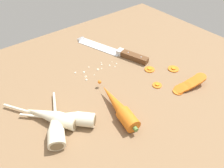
{
  "coord_description": "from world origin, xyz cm",
  "views": [
    {
      "loc": [
        -31.29,
        -41.74,
        46.92
      ],
      "look_at": [
        0.0,
        -2.0,
        1.5
      ],
      "focal_mm": 33.29,
      "sensor_mm": 36.0,
      "label": 1
    }
  ],
  "objects_px": {
    "whole_carrot": "(119,107)",
    "parsnip_mid_right": "(51,116)",
    "parsnip_mid_left": "(70,118)",
    "chefs_knife": "(108,49)",
    "parsnip_back": "(55,126)",
    "carrot_slice_stray_near": "(150,69)",
    "carrot_slice_stray_mid": "(173,69)",
    "parsnip_front": "(56,125)",
    "carrot_slice_stack": "(190,84)",
    "carrot_slice_stray_far": "(157,85)"
  },
  "relations": [
    {
      "from": "parsnip_mid_left",
      "to": "carrot_slice_stray_mid",
      "type": "distance_m",
      "value": 0.42
    },
    {
      "from": "carrot_slice_stray_mid",
      "to": "carrot_slice_stray_far",
      "type": "bearing_deg",
      "value": -167.93
    },
    {
      "from": "parsnip_mid_right",
      "to": "carrot_slice_stray_far",
      "type": "distance_m",
      "value": 0.35
    },
    {
      "from": "whole_carrot",
      "to": "parsnip_mid_right",
      "type": "bearing_deg",
      "value": 152.01
    },
    {
      "from": "parsnip_back",
      "to": "carrot_slice_stray_near",
      "type": "relative_size",
      "value": 4.99
    },
    {
      "from": "parsnip_mid_right",
      "to": "carrot_slice_stray_mid",
      "type": "height_order",
      "value": "parsnip_mid_right"
    },
    {
      "from": "carrot_slice_stack",
      "to": "carrot_slice_stray_far",
      "type": "relative_size",
      "value": 4.01
    },
    {
      "from": "chefs_knife",
      "to": "parsnip_back",
      "type": "xyz_separation_m",
      "value": [
        -0.35,
        -0.23,
        0.01
      ]
    },
    {
      "from": "parsnip_mid_left",
      "to": "parsnip_mid_right",
      "type": "height_order",
      "value": "same"
    },
    {
      "from": "parsnip_front",
      "to": "carrot_slice_stray_far",
      "type": "distance_m",
      "value": 0.35
    },
    {
      "from": "carrot_slice_stack",
      "to": "carrot_slice_stray_mid",
      "type": "distance_m",
      "value": 0.1
    },
    {
      "from": "chefs_knife",
      "to": "carrot_slice_stray_near",
      "type": "distance_m",
      "value": 0.2
    },
    {
      "from": "parsnip_front",
      "to": "parsnip_mid_right",
      "type": "bearing_deg",
      "value": 87.33
    },
    {
      "from": "parsnip_back",
      "to": "carrot_slice_stray_far",
      "type": "height_order",
      "value": "parsnip_back"
    },
    {
      "from": "parsnip_front",
      "to": "carrot_slice_stray_far",
      "type": "xyz_separation_m",
      "value": [
        0.35,
        -0.05,
        -0.02
      ]
    },
    {
      "from": "parsnip_front",
      "to": "parsnip_back",
      "type": "relative_size",
      "value": 1.06
    },
    {
      "from": "parsnip_front",
      "to": "parsnip_mid_right",
      "type": "distance_m",
      "value": 0.04
    },
    {
      "from": "parsnip_mid_left",
      "to": "carrot_slice_stray_far",
      "type": "height_order",
      "value": "parsnip_mid_left"
    },
    {
      "from": "parsnip_mid_left",
      "to": "carrot_slice_stack",
      "type": "distance_m",
      "value": 0.4
    },
    {
      "from": "carrot_slice_stray_mid",
      "to": "carrot_slice_stray_near",
      "type": "bearing_deg",
      "value": 143.67
    },
    {
      "from": "whole_carrot",
      "to": "parsnip_mid_right",
      "type": "height_order",
      "value": "whole_carrot"
    },
    {
      "from": "chefs_knife",
      "to": "parsnip_back",
      "type": "distance_m",
      "value": 0.42
    },
    {
      "from": "parsnip_mid_right",
      "to": "parsnip_back",
      "type": "distance_m",
      "value": 0.04
    },
    {
      "from": "parsnip_front",
      "to": "carrot_slice_stray_mid",
      "type": "xyz_separation_m",
      "value": [
        0.46,
        -0.02,
        -0.02
      ]
    },
    {
      "from": "parsnip_mid_left",
      "to": "carrot_slice_stray_near",
      "type": "distance_m",
      "value": 0.35
    },
    {
      "from": "parsnip_front",
      "to": "carrot_slice_stack",
      "type": "distance_m",
      "value": 0.44
    },
    {
      "from": "parsnip_front",
      "to": "parsnip_back",
      "type": "xyz_separation_m",
      "value": [
        -0.0,
        -0.0,
        0.0
      ]
    },
    {
      "from": "parsnip_back",
      "to": "carrot_slice_stray_mid",
      "type": "bearing_deg",
      "value": -2.42
    },
    {
      "from": "carrot_slice_stray_near",
      "to": "carrot_slice_stray_mid",
      "type": "height_order",
      "value": "same"
    },
    {
      "from": "whole_carrot",
      "to": "carrot_slice_stray_mid",
      "type": "bearing_deg",
      "value": 6.37
    },
    {
      "from": "carrot_slice_stray_near",
      "to": "carrot_slice_stray_mid",
      "type": "xyz_separation_m",
      "value": [
        0.07,
        -0.05,
        0.0
      ]
    },
    {
      "from": "chefs_knife",
      "to": "parsnip_back",
      "type": "height_order",
      "value": "parsnip_back"
    },
    {
      "from": "carrot_slice_stack",
      "to": "parsnip_front",
      "type": "bearing_deg",
      "value": 164.64
    },
    {
      "from": "parsnip_mid_left",
      "to": "carrot_slice_stack",
      "type": "bearing_deg",
      "value": -16.92
    },
    {
      "from": "whole_carrot",
      "to": "carrot_slice_stray_far",
      "type": "xyz_separation_m",
      "value": [
        0.17,
        0.01,
        -0.02
      ]
    },
    {
      "from": "parsnip_front",
      "to": "whole_carrot",
      "type": "bearing_deg",
      "value": -17.33
    },
    {
      "from": "carrot_slice_stack",
      "to": "carrot_slice_stray_mid",
      "type": "relative_size",
      "value": 3.15
    },
    {
      "from": "parsnip_back",
      "to": "carrot_slice_stray_far",
      "type": "xyz_separation_m",
      "value": [
        0.35,
        -0.04,
        -0.02
      ]
    },
    {
      "from": "parsnip_front",
      "to": "parsnip_back",
      "type": "bearing_deg",
      "value": -156.93
    },
    {
      "from": "chefs_knife",
      "to": "carrot_slice_stack",
      "type": "height_order",
      "value": "carrot_slice_stack"
    },
    {
      "from": "parsnip_mid_left",
      "to": "parsnip_back",
      "type": "distance_m",
      "value": 0.04
    },
    {
      "from": "chefs_knife",
      "to": "carrot_slice_stray_mid",
      "type": "height_order",
      "value": "chefs_knife"
    },
    {
      "from": "parsnip_front",
      "to": "parsnip_mid_left",
      "type": "height_order",
      "value": "same"
    },
    {
      "from": "parsnip_back",
      "to": "whole_carrot",
      "type": "bearing_deg",
      "value": -16.45
    },
    {
      "from": "parsnip_mid_left",
      "to": "carrot_slice_stray_near",
      "type": "bearing_deg",
      "value": 5.05
    },
    {
      "from": "parsnip_mid_left",
      "to": "carrot_slice_stray_mid",
      "type": "xyz_separation_m",
      "value": [
        0.42,
        -0.02,
        -0.02
      ]
    },
    {
      "from": "carrot_slice_stray_near",
      "to": "carrot_slice_stray_mid",
      "type": "distance_m",
      "value": 0.09
    },
    {
      "from": "parsnip_back",
      "to": "carrot_slice_stray_mid",
      "type": "distance_m",
      "value": 0.46
    },
    {
      "from": "parsnip_mid_right",
      "to": "parsnip_back",
      "type": "bearing_deg",
      "value": -98.43
    },
    {
      "from": "carrot_slice_stray_near",
      "to": "parsnip_mid_right",
      "type": "bearing_deg",
      "value": 179.12
    }
  ]
}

